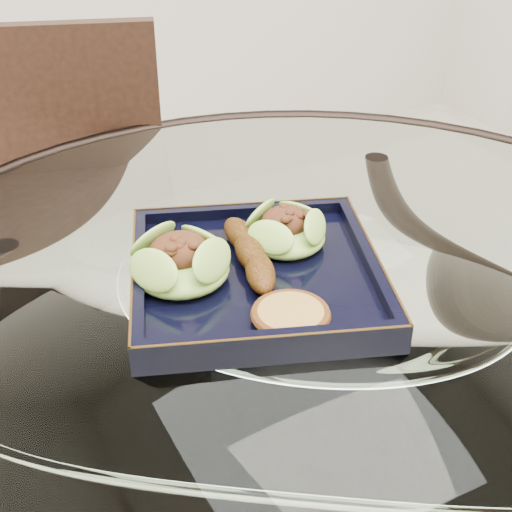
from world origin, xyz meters
name	(u,v)px	position (x,y,z in m)	size (l,w,h in m)	color
dining_table	(313,408)	(0.00, 0.00, 0.60)	(1.13, 1.13, 0.77)	white
dining_chair	(60,287)	(-0.19, 0.51, 0.52)	(0.52, 0.52, 0.94)	black
navy_plate	(256,279)	(-0.05, 0.05, 0.77)	(0.27, 0.27, 0.02)	black
lettuce_wrap_left	(181,264)	(-0.13, 0.08, 0.80)	(0.11, 0.11, 0.04)	#598C28
lettuce_wrap_right	(286,232)	(0.01, 0.09, 0.80)	(0.09, 0.09, 0.03)	#5B952B
roasted_plantain	(250,253)	(-0.05, 0.07, 0.80)	(0.15, 0.03, 0.03)	#5D3009
crumb_patty	(291,316)	(-0.06, -0.04, 0.79)	(0.07, 0.07, 0.01)	#A77837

